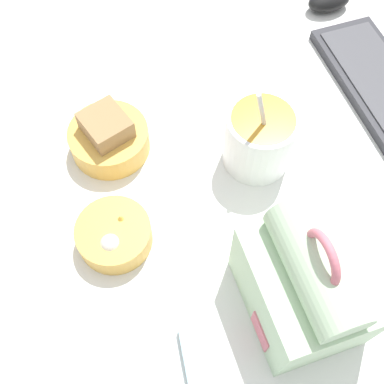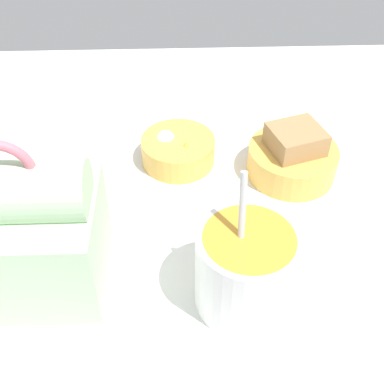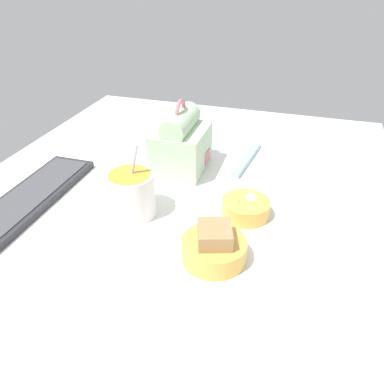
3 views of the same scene
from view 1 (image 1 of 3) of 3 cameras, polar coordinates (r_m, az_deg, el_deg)
name	(u,v)px [view 1 (image 1 of 3)]	position (r cm, az deg, el deg)	size (l,w,h in cm)	color
desk_surface	(227,209)	(75.58, 4.20, -2.04)	(140.00, 110.00, 2.00)	white
lunch_bag	(305,284)	(63.23, 13.27, -10.57)	(16.62, 13.66, 20.14)	#B7D6AD
soup_cup	(259,139)	(75.15, 7.98, 6.30)	(10.84, 10.84, 17.49)	white
bento_bowl_sandwich	(109,137)	(78.85, -9.83, 6.41)	(12.85, 12.85, 7.79)	#EAB24C
bento_bowl_snacks	(115,235)	(70.94, -9.14, -5.10)	(10.99, 10.99, 4.90)	#EAB24C
computer_mouse	(329,1)	(104.89, 15.95, 20.99)	(4.93, 8.73, 3.88)	black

